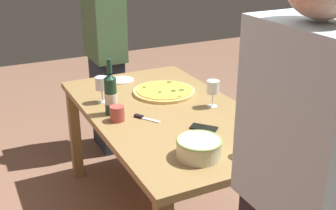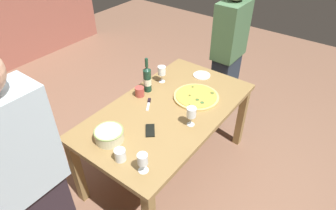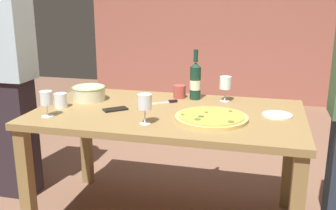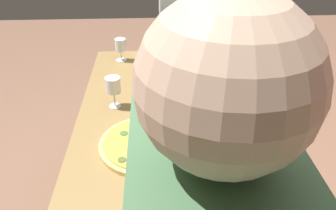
{
  "view_description": "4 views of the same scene",
  "coord_description": "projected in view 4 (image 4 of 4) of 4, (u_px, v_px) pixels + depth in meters",
  "views": [
    {
      "loc": [
        -2.12,
        1.05,
        1.75
      ],
      "look_at": [
        0.0,
        0.0,
        0.79
      ],
      "focal_mm": 46.0,
      "sensor_mm": 36.0,
      "label": 1
    },
    {
      "loc": [
        -1.56,
        -1.17,
        2.26
      ],
      "look_at": [
        0.0,
        0.0,
        0.79
      ],
      "focal_mm": 30.79,
      "sensor_mm": 36.0,
      "label": 2
    },
    {
      "loc": [
        0.55,
        -2.22,
        1.43
      ],
      "look_at": [
        0.0,
        0.0,
        0.79
      ],
      "focal_mm": 42.39,
      "sensor_mm": 36.0,
      "label": 3
    },
    {
      "loc": [
        1.43,
        -0.07,
        1.67
      ],
      "look_at": [
        0.0,
        0.0,
        0.79
      ],
      "focal_mm": 36.0,
      "sensor_mm": 36.0,
      "label": 4
    }
  ],
  "objects": [
    {
      "name": "wine_glass_far_left",
      "position": [
        121.0,
        45.0,
        2.19
      ],
      "size": [
        0.07,
        0.07,
        0.15
      ],
      "color": "white",
      "rests_on": "dining_table"
    },
    {
      "name": "side_plate",
      "position": [
        193.0,
        209.0,
        1.17
      ],
      "size": [
        0.17,
        0.17,
        0.01
      ],
      "primitive_type": "cylinder",
      "color": "white",
      "rests_on": "dining_table"
    },
    {
      "name": "pizza_knife",
      "position": [
        202.0,
        105.0,
        1.75
      ],
      "size": [
        0.15,
        0.11,
        0.02
      ],
      "color": "silver",
      "rests_on": "dining_table"
    },
    {
      "name": "wine_glass_by_bottle",
      "position": [
        113.0,
        86.0,
        1.68
      ],
      "size": [
        0.08,
        0.08,
        0.17
      ],
      "color": "white",
      "rests_on": "dining_table"
    },
    {
      "name": "dining_table",
      "position": [
        168.0,
        126.0,
        1.76
      ],
      "size": [
        1.6,
        0.9,
        0.75
      ],
      "color": "olive",
      "rests_on": "ground"
    },
    {
      "name": "serving_bowl",
      "position": [
        182.0,
        56.0,
        2.17
      ],
      "size": [
        0.22,
        0.22,
        0.09
      ],
      "color": "beige",
      "rests_on": "dining_table"
    },
    {
      "name": "wine_bottle",
      "position": [
        237.0,
        99.0,
        1.56
      ],
      "size": [
        0.07,
        0.07,
        0.33
      ],
      "color": "#183A29",
      "rests_on": "dining_table"
    },
    {
      "name": "cup_ceramic",
      "position": [
        150.0,
        52.0,
        2.24
      ],
      "size": [
        0.08,
        0.08,
        0.09
      ],
      "primitive_type": "cylinder",
      "color": "white",
      "rests_on": "dining_table"
    },
    {
      "name": "person_guest_left",
      "position": [
        175.0,
        14.0,
        2.67
      ],
      "size": [
        0.43,
        0.24,
        1.75
      ],
      "rotation": [
        0.0,
        0.0,
        -0.1
      ],
      "color": "#2C2229",
      "rests_on": "ground"
    },
    {
      "name": "pizza",
      "position": [
        146.0,
        144.0,
        1.46
      ],
      "size": [
        0.41,
        0.41,
        0.03
      ],
      "color": "#DFB766",
      "rests_on": "dining_table"
    },
    {
      "name": "cell_phone",
      "position": [
        155.0,
        82.0,
        1.97
      ],
      "size": [
        0.15,
        0.15,
        0.01
      ],
      "primitive_type": "cube",
      "rotation": [
        0.0,
        0.0,
        2.28
      ],
      "color": "black",
      "rests_on": "dining_table"
    },
    {
      "name": "wine_glass_near_pizza",
      "position": [
        245.0,
        126.0,
        1.4
      ],
      "size": [
        0.08,
        0.08,
        0.17
      ],
      "color": "white",
      "rests_on": "dining_table"
    },
    {
      "name": "cup_amber",
      "position": [
        231.0,
        102.0,
        1.7
      ],
      "size": [
        0.08,
        0.08,
        0.09
      ],
      "primitive_type": "cylinder",
      "color": "#AA443D",
      "rests_on": "dining_table"
    }
  ]
}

